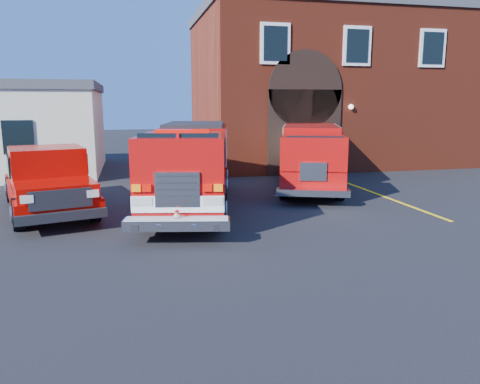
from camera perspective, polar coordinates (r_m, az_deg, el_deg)
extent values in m
plane|color=black|center=(12.63, -1.25, -4.80)|extent=(100.00, 100.00, 0.00)
cube|color=yellow|center=(16.10, 21.23, -2.10)|extent=(0.12, 3.00, 0.01)
cube|color=yellow|center=(18.59, 16.06, -0.12)|extent=(0.12, 3.00, 0.01)
cube|color=yellow|center=(21.21, 12.14, 1.39)|extent=(0.12, 3.00, 0.01)
cube|color=maroon|center=(28.35, 11.01, 11.87)|extent=(15.00, 10.00, 8.00)
cube|color=#414346|center=(28.74, 11.33, 20.26)|extent=(15.20, 10.20, 0.50)
cube|color=black|center=(22.41, 7.84, 7.16)|extent=(3.60, 0.12, 4.00)
cylinder|color=black|center=(22.37, 7.98, 12.28)|extent=(3.60, 0.12, 3.60)
cube|color=black|center=(22.00, 4.32, 17.60)|extent=(1.40, 0.10, 1.80)
cube|color=black|center=(23.49, 14.09, 16.89)|extent=(1.40, 0.10, 1.80)
cube|color=black|center=(25.53, 22.43, 15.90)|extent=(1.40, 0.10, 1.80)
cube|color=black|center=(21.40, -25.42, 6.05)|extent=(1.20, 0.10, 1.40)
cylinder|color=black|center=(12.94, -11.40, -2.33)|extent=(0.52, 1.05, 1.00)
cylinder|color=black|center=(12.75, -2.47, -2.33)|extent=(0.52, 1.05, 1.00)
cube|color=#B10B0A|center=(15.60, -5.95, 1.09)|extent=(3.93, 8.51, 0.82)
cube|color=#B10B0A|center=(17.54, -5.47, 5.64)|extent=(3.06, 4.40, 1.46)
cube|color=#B10B0A|center=(12.84, -6.99, 3.90)|extent=(2.84, 3.33, 1.37)
cube|color=black|center=(11.67, -7.58, 5.00)|extent=(1.98, 0.49, 0.86)
cube|color=red|center=(12.77, -7.07, 7.28)|extent=(1.49, 0.61, 0.13)
cube|color=white|center=(11.54, -7.60, -1.50)|extent=(2.24, 0.52, 0.40)
cube|color=silver|center=(11.46, -7.65, 0.28)|extent=(1.08, 0.28, 0.86)
cube|color=silver|center=(11.39, -7.68, -3.88)|extent=(2.60, 1.02, 0.26)
cube|color=#B7B7BF|center=(17.67, -9.21, 5.58)|extent=(0.71, 3.22, 1.19)
cube|color=#B7B7BF|center=(17.50, -1.69, 5.67)|extent=(0.71, 3.22, 1.19)
sphere|color=#D3B182|center=(11.34, -7.71, -2.92)|extent=(0.14, 0.14, 0.12)
sphere|color=#D3B182|center=(11.32, -7.72, -2.50)|extent=(0.11, 0.11, 0.10)
sphere|color=#D3B182|center=(11.32, -7.91, -2.31)|extent=(0.04, 0.04, 0.04)
sphere|color=#D3B182|center=(11.32, -7.53, -2.31)|extent=(0.04, 0.04, 0.04)
ellipsoid|color=#C2000E|center=(11.31, -7.72, -2.34)|extent=(0.12, 0.12, 0.06)
cylinder|color=#C2000E|center=(11.31, -7.73, -2.42)|extent=(0.14, 0.14, 0.01)
cylinder|color=black|center=(13.96, -25.41, -2.45)|extent=(0.53, 0.94, 0.89)
cylinder|color=black|center=(14.17, -17.46, -1.71)|extent=(0.53, 0.94, 0.89)
cube|color=#A20601|center=(16.02, -22.35, 0.00)|extent=(3.75, 6.52, 0.50)
cube|color=#A20601|center=(13.81, -21.52, 0.31)|extent=(2.42, 2.15, 0.39)
cube|color=#A20601|center=(15.56, -22.46, 3.03)|extent=(2.51, 2.47, 1.12)
cube|color=#A20601|center=(17.71, -23.07, 2.38)|extent=(2.59, 2.80, 0.61)
cube|color=black|center=(12.96, -20.83, -2.82)|extent=(2.24, 0.74, 0.25)
cylinder|color=black|center=(16.84, 5.43, 0.83)|extent=(0.63, 1.02, 0.98)
cylinder|color=black|center=(16.90, 12.07, 0.67)|extent=(0.63, 1.02, 0.98)
cube|color=#B10B0A|center=(19.26, 8.59, 2.83)|extent=(4.55, 7.44, 0.80)
cube|color=#B10B0A|center=(20.48, 8.58, 6.18)|extent=(3.63, 4.94, 1.33)
cube|color=#B10B0A|center=(16.68, 8.87, 4.82)|extent=(2.82, 2.77, 1.16)
cube|color=#B7B7BF|center=(20.49, 5.43, 6.00)|extent=(1.33, 3.51, 1.51)
cube|color=#B7B7BF|center=(20.54, 11.71, 5.84)|extent=(1.33, 3.51, 1.51)
cube|color=silver|center=(15.58, 8.88, -0.07)|extent=(2.39, 1.21, 0.22)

